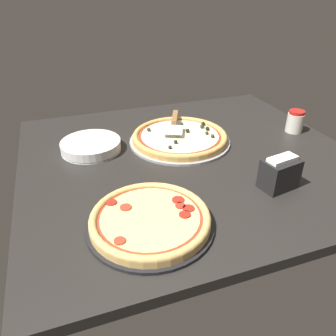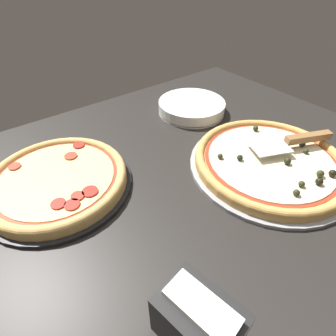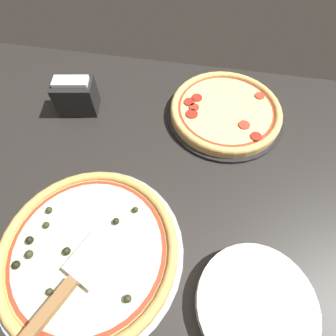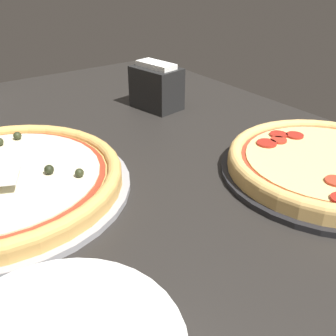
# 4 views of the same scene
# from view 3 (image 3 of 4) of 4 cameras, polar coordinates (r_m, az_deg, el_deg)

# --- Properties ---
(ground_plane) EXTENTS (1.28, 1.18, 0.04)m
(ground_plane) POSITION_cam_3_polar(r_m,az_deg,el_deg) (0.71, -12.29, -8.17)
(ground_plane) COLOR black
(pizza_pan_front) EXTENTS (0.43, 0.43, 0.01)m
(pizza_pan_front) POSITION_cam_3_polar(r_m,az_deg,el_deg) (0.65, -16.50, -17.21)
(pizza_pan_front) COLOR #939399
(pizza_pan_front) RESTS_ON ground_plane
(pizza_front) EXTENTS (0.40, 0.40, 0.04)m
(pizza_front) POSITION_cam_3_polar(r_m,az_deg,el_deg) (0.64, -16.98, -16.75)
(pizza_front) COLOR tan
(pizza_front) RESTS_ON pizza_pan_front
(pizza_pan_back) EXTENTS (0.36, 0.36, 0.01)m
(pizza_pan_back) POSITION_cam_3_polar(r_m,az_deg,el_deg) (0.86, 12.16, 11.23)
(pizza_pan_back) COLOR black
(pizza_pan_back) RESTS_ON ground_plane
(pizza_back) EXTENTS (0.34, 0.34, 0.03)m
(pizza_back) POSITION_cam_3_polar(r_m,az_deg,el_deg) (0.84, 12.41, 12.20)
(pizza_back) COLOR #DBAD60
(pizza_back) RESTS_ON pizza_pan_back
(serving_spatula) EXTENTS (0.14, 0.24, 0.02)m
(serving_spatula) POSITION_cam_3_polar(r_m,az_deg,el_deg) (0.60, -22.41, -24.53)
(serving_spatula) COLOR silver
(serving_spatula) RESTS_ON pizza_front
(plate_stack) EXTENTS (0.24, 0.24, 0.04)m
(plate_stack) POSITION_cam_3_polar(r_m,az_deg,el_deg) (0.62, 18.41, -26.46)
(plate_stack) COLOR white
(plate_stack) RESTS_ON ground_plane
(napkin_holder) EXTENTS (0.13, 0.10, 0.11)m
(napkin_holder) POSITION_cam_3_polar(r_m,az_deg,el_deg) (0.88, -19.41, 14.62)
(napkin_holder) COLOR black
(napkin_holder) RESTS_ON ground_plane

